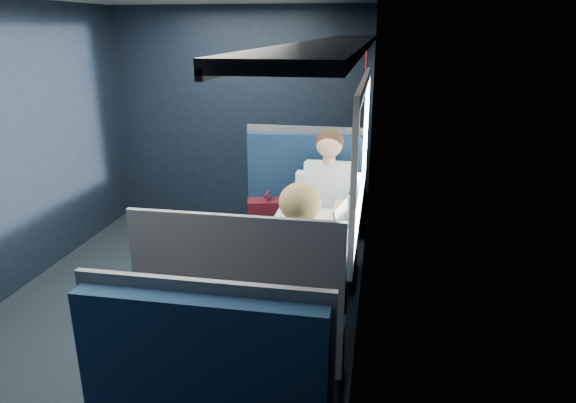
% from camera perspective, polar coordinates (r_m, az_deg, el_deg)
% --- Properties ---
extents(ground, '(2.80, 4.20, 0.01)m').
position_cam_1_polar(ground, '(4.13, -12.66, -11.93)').
color(ground, black).
extents(room_shell, '(3.00, 4.40, 2.40)m').
position_cam_1_polar(room_shell, '(3.61, -13.99, 8.75)').
color(room_shell, black).
rests_on(room_shell, ground).
extents(table, '(0.62, 1.00, 0.74)m').
position_cam_1_polar(table, '(3.57, 2.10, -4.48)').
color(table, '#54565E').
rests_on(table, ground).
extents(seat_bay_near, '(1.04, 0.62, 1.26)m').
position_cam_1_polar(seat_bay_near, '(4.48, 1.20, -2.85)').
color(seat_bay_near, '#0D2039').
rests_on(seat_bay_near, ground).
extents(seat_bay_far, '(1.04, 0.62, 1.26)m').
position_cam_1_polar(seat_bay_far, '(2.96, -4.09, -15.29)').
color(seat_bay_far, '#0D2039').
rests_on(seat_bay_far, ground).
extents(seat_row_front, '(1.04, 0.51, 1.16)m').
position_cam_1_polar(seat_row_front, '(5.35, 2.88, 0.62)').
color(seat_row_front, '#0D2039').
rests_on(seat_row_front, ground).
extents(man, '(0.53, 0.56, 1.32)m').
position_cam_1_polar(man, '(4.19, 4.39, -0.14)').
color(man, black).
rests_on(man, ground).
extents(woman, '(0.53, 0.56, 1.32)m').
position_cam_1_polar(woman, '(2.90, 1.44, -8.83)').
color(woman, black).
rests_on(woman, ground).
extents(papers, '(0.59, 0.81, 0.01)m').
position_cam_1_polar(papers, '(3.57, 2.93, -3.08)').
color(papers, white).
rests_on(papers, table).
extents(laptop, '(0.28, 0.33, 0.22)m').
position_cam_1_polar(laptop, '(3.47, 5.09, -2.81)').
color(laptop, silver).
rests_on(laptop, table).
extents(bottle_small, '(0.06, 0.06, 0.21)m').
position_cam_1_polar(bottle_small, '(3.81, 6.93, -0.40)').
color(bottle_small, silver).
rests_on(bottle_small, table).
extents(cup, '(0.07, 0.07, 0.09)m').
position_cam_1_polar(cup, '(3.91, 6.91, -0.58)').
color(cup, white).
rests_on(cup, table).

